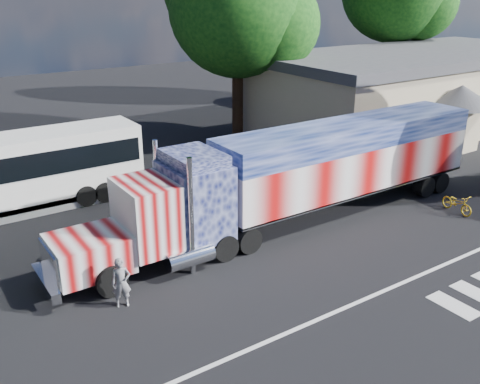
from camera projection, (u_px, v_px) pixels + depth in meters
ground at (287, 267)px, 18.93m from camera, size 100.00×100.00×0.00m
lane_markings at (404, 301)px, 16.91m from camera, size 30.00×2.67×0.01m
semi_truck at (305, 172)px, 21.91m from camera, size 19.69×3.11×4.20m
coach_bus at (9, 174)px, 23.03m from camera, size 11.44×2.66×3.33m
hall_building at (416, 89)px, 36.75m from camera, size 22.40×12.80×5.20m
woman at (121, 283)px, 16.39m from camera, size 0.69×0.57×1.63m
bicycle at (457, 203)px, 23.38m from camera, size 0.78×1.68×0.85m
tree_ne_a at (240, 9)px, 32.32m from camera, size 8.81×8.39×12.25m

